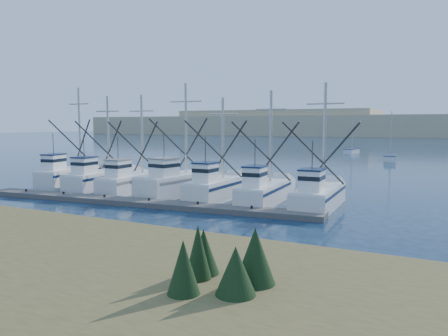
% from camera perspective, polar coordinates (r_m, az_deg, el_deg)
% --- Properties ---
extents(ground, '(500.00, 500.00, 0.00)m').
position_cam_1_polar(ground, '(23.43, -0.44, -9.14)').
color(ground, '#0C1C35').
rests_on(ground, ground).
extents(floating_dock, '(27.97, 4.27, 0.37)m').
position_cam_1_polar(floating_dock, '(33.41, -11.24, -4.41)').
color(floating_dock, '#625D58').
rests_on(floating_dock, ground).
extents(dune_ridge, '(360.00, 60.00, 10.00)m').
position_cam_1_polar(dune_ridge, '(230.34, 24.43, 5.03)').
color(dune_ridge, tan).
rests_on(dune_ridge, ground).
extents(trawler_fleet, '(27.78, 8.23, 9.59)m').
position_cam_1_polar(trawler_fleet, '(37.31, -7.16, -2.01)').
color(trawler_fleet, white).
rests_on(trawler_fleet, ground).
extents(sailboat_near, '(2.30, 5.81, 8.10)m').
position_cam_1_polar(sailboat_near, '(75.81, 20.85, 1.23)').
color(sailboat_near, white).
rests_on(sailboat_near, ground).
extents(sailboat_far, '(2.43, 5.00, 8.10)m').
position_cam_1_polar(sailboat_far, '(92.32, 16.32, 2.13)').
color(sailboat_far, white).
rests_on(sailboat_far, ground).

